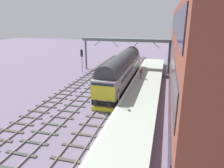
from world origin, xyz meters
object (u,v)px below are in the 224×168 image
Objects in this scene: diesel_locomotive at (122,69)px; waiting_passenger at (141,72)px; platform_number_sign at (119,95)px; signal_post_mid at (82,57)px.

diesel_locomotive is 2.89m from waiting_passenger.
platform_number_sign reaches higher than waiting_passenger.
platform_number_sign is 10.90m from waiting_passenger.
platform_number_sign is (10.53, -15.87, -0.46)m from signal_post_mid.
signal_post_mid is 2.21× the size of platform_number_sign.
diesel_locomotive is 4.56× the size of signal_post_mid.
platform_number_sign is at bearing -56.44° from signal_post_mid.
platform_number_sign is at bearing -79.43° from diesel_locomotive.
diesel_locomotive is 11.52× the size of waiting_passenger.
signal_post_mid reaches higher than platform_number_sign.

